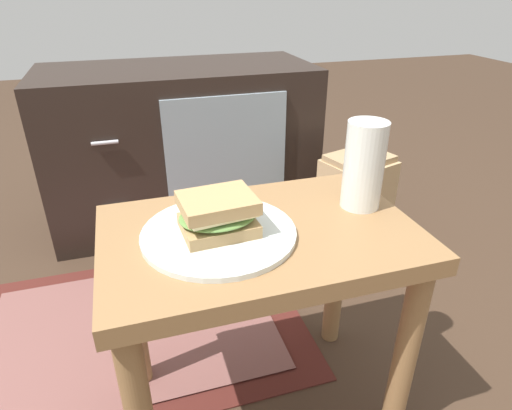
# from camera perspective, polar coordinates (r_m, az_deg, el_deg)

# --- Properties ---
(ground_plane) EXTENTS (8.00, 8.00, 0.00)m
(ground_plane) POSITION_cam_1_polar(r_m,az_deg,el_deg) (1.09, 0.40, -24.43)
(ground_plane) COLOR #3D2B1E
(side_table) EXTENTS (0.56, 0.36, 0.46)m
(side_table) POSITION_cam_1_polar(r_m,az_deg,el_deg) (0.83, 0.49, -8.57)
(side_table) COLOR olive
(side_table) RESTS_ON ground
(tv_cabinet) EXTENTS (0.96, 0.46, 0.58)m
(tv_cabinet) POSITION_cam_1_polar(r_m,az_deg,el_deg) (1.70, -9.53, 7.67)
(tv_cabinet) COLOR black
(tv_cabinet) RESTS_ON ground
(area_rug) EXTENTS (0.91, 0.64, 0.01)m
(area_rug) POSITION_cam_1_polar(r_m,az_deg,el_deg) (1.29, -15.64, -15.17)
(area_rug) COLOR #4C1E19
(area_rug) RESTS_ON ground
(plate) EXTENTS (0.27, 0.27, 0.01)m
(plate) POSITION_cam_1_polar(r_m,az_deg,el_deg) (0.76, -4.79, -3.87)
(plate) COLOR silver
(plate) RESTS_ON side_table
(sandwich_front) EXTENTS (0.14, 0.12, 0.07)m
(sandwich_front) POSITION_cam_1_polar(r_m,az_deg,el_deg) (0.74, -4.90, -1.37)
(sandwich_front) COLOR tan
(sandwich_front) RESTS_ON plate
(beer_glass) EXTENTS (0.08, 0.08, 0.17)m
(beer_glass) POSITION_cam_1_polar(r_m,az_deg,el_deg) (0.85, 13.86, 4.94)
(beer_glass) COLOR silver
(beer_glass) RESTS_ON side_table
(paper_bag) EXTENTS (0.25, 0.22, 0.35)m
(paper_bag) POSITION_cam_1_polar(r_m,az_deg,el_deg) (1.53, 12.70, 0.21)
(paper_bag) COLOR tan
(paper_bag) RESTS_ON ground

